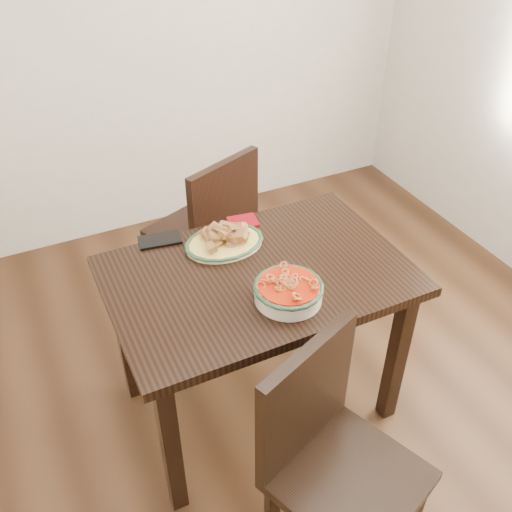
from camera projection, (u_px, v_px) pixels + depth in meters
name	position (u px, v px, depth m)	size (l,w,h in m)	color
floor	(273.00, 420.00, 2.49)	(3.50, 3.50, 0.00)	#331E10
wall_back	(124.00, 11.00, 2.96)	(3.50, 0.10, 2.60)	silver
dining_table	(258.00, 294.00, 2.18)	(1.11, 0.74, 0.75)	black
chair_far	(210.00, 227.00, 2.80)	(0.55, 0.55, 0.89)	black
chair_near	(330.00, 451.00, 1.80)	(0.55, 0.55, 0.89)	black
fish_plate	(224.00, 236.00, 2.22)	(0.31, 0.24, 0.11)	beige
noodle_bowl	(288.00, 289.00, 1.97)	(0.25, 0.25, 0.08)	beige
smartphone	(160.00, 240.00, 2.27)	(0.17, 0.09, 0.01)	black
napkin	(243.00, 222.00, 2.37)	(0.12, 0.10, 0.01)	maroon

